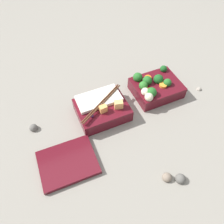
# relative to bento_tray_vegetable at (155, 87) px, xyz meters

# --- Properties ---
(ground_plane) EXTENTS (3.00, 3.00, 0.00)m
(ground_plane) POSITION_rel_bento_tray_vegetable_xyz_m (0.10, 0.01, -0.03)
(ground_plane) COLOR gray
(bento_tray_vegetable) EXTENTS (0.18, 0.14, 0.08)m
(bento_tray_vegetable) POSITION_rel_bento_tray_vegetable_xyz_m (0.00, 0.00, 0.00)
(bento_tray_vegetable) COLOR #510F19
(bento_tray_vegetable) RESTS_ON ground_plane
(bento_tray_rice) EXTENTS (0.18, 0.14, 0.08)m
(bento_tray_rice) POSITION_rel_bento_tray_vegetable_xyz_m (0.22, 0.01, -0.00)
(bento_tray_rice) COLOR #510F19
(bento_tray_rice) RESTS_ON ground_plane
(bento_lid) EXTENTS (0.18, 0.14, 0.02)m
(bento_lid) POSITION_rel_bento_tray_vegetable_xyz_m (0.39, 0.15, -0.02)
(bento_lid) COLOR #510F19
(bento_lid) RESTS_ON ground_plane
(pebble_0) EXTENTS (0.02, 0.02, 0.02)m
(pebble_0) POSITION_rel_bento_tray_vegetable_xyz_m (-0.17, 0.06, -0.03)
(pebble_0) COLOR gray
(pebble_0) RESTS_ON ground_plane
(pebble_1) EXTENTS (0.03, 0.03, 0.03)m
(pebble_1) POSITION_rel_bento_tray_vegetable_xyz_m (0.47, -0.02, -0.03)
(pebble_1) COLOR #595651
(pebble_1) RESTS_ON ground_plane
(pebble_2) EXTENTS (0.03, 0.03, 0.03)m
(pebble_2) POSITION_rel_bento_tray_vegetable_xyz_m (0.11, 0.33, -0.02)
(pebble_2) COLOR #595651
(pebble_2) RESTS_ON ground_plane
(pebble_3) EXTENTS (0.03, 0.03, 0.03)m
(pebble_3) POSITION_rel_bento_tray_vegetable_xyz_m (0.14, 0.31, -0.02)
(pebble_3) COLOR #7A6B5B
(pebble_3) RESTS_ON ground_plane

